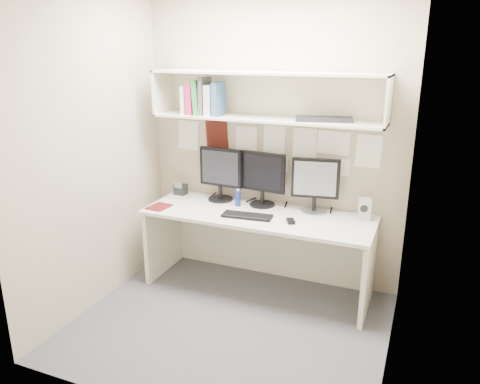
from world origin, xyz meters
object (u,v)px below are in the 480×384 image
at_px(monitor_left, 221,172).
at_px(monitor_right, 315,183).
at_px(keyboard, 247,216).
at_px(desk_phone, 181,189).
at_px(maroon_notebook, 159,207).
at_px(desk, 258,251).
at_px(speaker, 365,209).
at_px(monitor_center, 263,177).

height_order(monitor_left, monitor_right, monitor_left).
relative_size(keyboard, desk_phone, 3.17).
bearing_deg(maroon_notebook, desk, 18.51).
bearing_deg(monitor_right, desk, -162.87).
distance_m(speaker, maroon_notebook, 1.80).
height_order(monitor_right, speaker, monitor_right).
bearing_deg(keyboard, monitor_left, 133.86).
height_order(keyboard, desk_phone, desk_phone).
bearing_deg(maroon_notebook, monitor_left, 50.44).
bearing_deg(monitor_right, monitor_center, 170.65).
relative_size(monitor_center, desk_phone, 3.65).
height_order(speaker, desk_phone, speaker).
bearing_deg(desk, monitor_center, 100.00).
bearing_deg(monitor_right, maroon_notebook, -171.84).
xyz_separation_m(monitor_left, keyboard, (0.40, -0.35, -0.26)).
bearing_deg(maroon_notebook, desk_phone, 97.34).
bearing_deg(keyboard, desk, 61.76).
distance_m(monitor_left, desk_phone, 0.48).
relative_size(desk, speaker, 10.86).
bearing_deg(desk_phone, monitor_center, 2.79).
relative_size(monitor_left, monitor_right, 1.04).
xyz_separation_m(monitor_right, speaker, (0.43, -0.02, -0.17)).
xyz_separation_m(monitor_center, monitor_right, (0.48, 0.00, -0.01)).
height_order(monitor_left, speaker, monitor_left).
xyz_separation_m(monitor_left, maroon_notebook, (-0.42, -0.42, -0.26)).
xyz_separation_m(speaker, maroon_notebook, (-1.75, -0.39, -0.09)).
relative_size(monitor_left, keyboard, 1.17).
distance_m(monitor_center, monitor_right, 0.48).
bearing_deg(speaker, desk_phone, 160.62).
height_order(desk, monitor_left, monitor_left).
relative_size(desk, monitor_right, 4.17).
height_order(monitor_left, desk_phone, monitor_left).
xyz_separation_m(desk, monitor_center, (-0.04, 0.22, 0.63)).
bearing_deg(monitor_left, keyboard, -36.77).
distance_m(monitor_right, speaker, 0.47).
height_order(monitor_center, desk_phone, monitor_center).
bearing_deg(desk, monitor_left, 154.40).
bearing_deg(desk, desk_phone, 166.20).
xyz_separation_m(monitor_center, desk_phone, (-0.85, -0.00, -0.21)).
height_order(monitor_center, monitor_right, monitor_center).
bearing_deg(monitor_left, maroon_notebook, -131.51).
height_order(desk, desk_phone, desk_phone).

